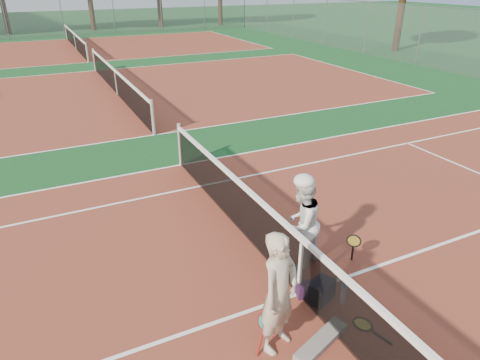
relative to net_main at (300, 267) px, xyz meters
name	(u,v)px	position (x,y,z in m)	size (l,w,h in m)	color
ground	(298,294)	(0.00, 0.00, -0.51)	(130.00, 130.00, 0.00)	#103E1A
court_main	(298,294)	(0.00, 0.00, -0.51)	(23.77, 10.97, 0.01)	maroon
court_far_a	(118,95)	(0.00, 13.50, -0.51)	(23.77, 10.97, 0.01)	maroon
court_far_b	(76,49)	(0.00, 27.00, -0.51)	(23.77, 10.97, 0.01)	maroon
net_main	(300,267)	(0.00, 0.00, 0.00)	(0.10, 10.98, 1.02)	black
net_far_a	(116,82)	(0.00, 13.50, 0.00)	(0.10, 10.98, 1.02)	black
net_far_b	(75,41)	(0.00, 27.00, 0.00)	(0.10, 10.98, 1.02)	black
fence_back	(62,17)	(0.00, 34.00, 0.99)	(32.00, 0.06, 3.00)	slate
player_a	(279,293)	(-0.79, -0.70, 0.34)	(0.62, 0.41, 1.69)	#B8A88F
player_b	(301,224)	(0.40, 0.63, 0.29)	(0.77, 0.60, 1.59)	white
racket_red	(265,330)	(-0.95, -0.66, -0.23)	(0.28, 0.27, 0.56)	maroon
racket_black_held	(353,249)	(1.21, 0.26, -0.22)	(0.18, 0.27, 0.59)	black
racket_spare	(363,324)	(0.45, -0.93, -0.49)	(0.60, 0.27, 0.03)	black
sports_bag_navy	(321,290)	(0.24, -0.23, -0.35)	(0.39, 0.27, 0.31)	black
sports_bag_purple	(306,290)	(0.08, -0.08, -0.40)	(0.28, 0.19, 0.22)	black
net_cover_canvas	(321,342)	(-0.27, -0.96, -0.46)	(0.94, 0.22, 0.10)	slate
water_bottle	(343,295)	(0.47, -0.45, -0.36)	(0.09, 0.09, 0.30)	#A9BFD6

